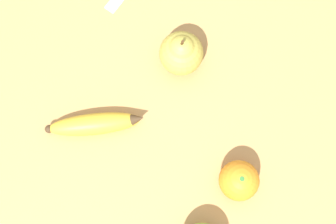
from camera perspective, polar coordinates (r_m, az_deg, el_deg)
ground_plane at (r=0.87m, az=-3.26°, el=2.77°), size 3.00×3.00×0.00m
banana at (r=0.84m, az=-8.86°, el=-1.46°), size 0.10×0.17×0.04m
orange at (r=0.81m, az=8.65°, el=-8.26°), size 0.07×0.07×0.07m
pear at (r=0.84m, az=1.64°, el=7.27°), size 0.08×0.08×0.10m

